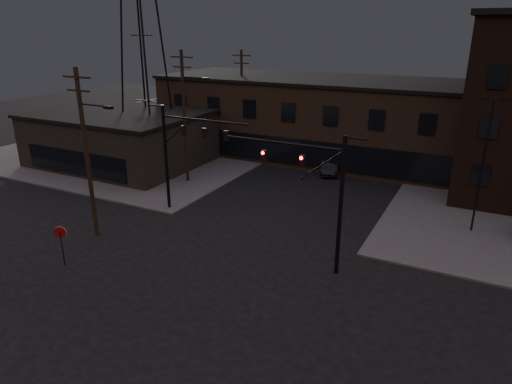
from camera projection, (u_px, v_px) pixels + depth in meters
ground at (197, 282)px, 25.12m from camera, size 140.00×140.00×0.00m
sidewalk_nw at (147, 147)px, 52.96m from camera, size 30.00×30.00×0.15m
building_row at (349, 122)px, 47.15m from camera, size 40.00×12.00×8.00m
building_left at (121, 139)px, 46.26m from camera, size 16.00×12.00×5.00m
traffic_signal_near at (321, 188)px, 24.89m from camera, size 7.12×0.24×8.00m
traffic_signal_far at (179, 148)px, 32.99m from camera, size 7.12×0.24×8.00m
stop_sign at (61, 237)px, 26.28m from camera, size 0.72×0.33×2.48m
utility_pole_near at (87, 150)px, 28.86m from camera, size 3.70×0.28×11.00m
utility_pole_mid at (185, 115)px, 39.23m from camera, size 3.70×0.28×11.50m
utility_pole_far at (242, 99)px, 49.83m from camera, size 2.20×0.28×11.00m
transmission_tower at (141, 35)px, 43.66m from camera, size 7.00×7.00×25.00m
lot_light_a at (484, 154)px, 29.33m from camera, size 1.50×0.28×9.14m
parked_car_lot_b at (506, 187)px, 37.90m from camera, size 4.29×2.53×1.17m
car_crossing at (329, 166)px, 43.68m from camera, size 2.77×4.67×1.45m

